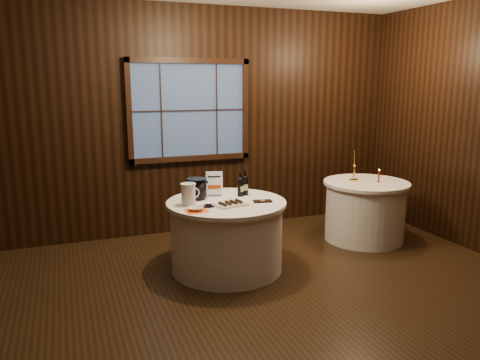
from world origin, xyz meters
name	(u,v)px	position (x,y,z in m)	size (l,w,h in m)	color
ground	(263,309)	(0.00, 0.00, 0.00)	(6.00, 6.00, 0.00)	black
back_wall	(189,118)	(0.00, 2.48, 1.54)	(6.00, 0.10, 3.00)	black
main_table	(227,235)	(0.00, 1.00, 0.39)	(1.28, 1.28, 0.77)	white
side_table	(365,210)	(2.00, 1.30, 0.39)	(1.08, 1.08, 0.77)	white
sign_stand	(214,188)	(-0.06, 1.24, 0.87)	(0.18, 0.13, 0.30)	silver
port_bottle_left	(240,186)	(0.22, 1.15, 0.89)	(0.07, 0.08, 0.28)	black
port_bottle_right	(245,184)	(0.29, 1.19, 0.90)	(0.07, 0.08, 0.29)	black
ice_bucket	(197,188)	(-0.27, 1.20, 0.89)	(0.22, 0.22, 0.23)	black
chocolate_plate	(231,204)	(-0.02, 0.81, 0.79)	(0.36, 0.28, 0.05)	white
chocolate_box	(263,201)	(0.35, 0.83, 0.78)	(0.19, 0.10, 0.02)	black
grape_bunch	(208,206)	(-0.25, 0.83, 0.79)	(0.17, 0.10, 0.04)	black
glass_pitcher	(189,194)	(-0.42, 0.99, 0.89)	(0.21, 0.16, 0.23)	silver
orange_napkin	(196,211)	(-0.41, 0.75, 0.77)	(0.21, 0.21, 0.00)	#FF5715
cracker_bowl	(196,209)	(-0.41, 0.75, 0.79)	(0.15, 0.15, 0.04)	white
brass_candlestick	(354,170)	(1.88, 1.41, 0.91)	(0.11, 0.11, 0.40)	gold
red_candle	(379,177)	(2.11, 1.21, 0.84)	(0.05, 0.05, 0.17)	gold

